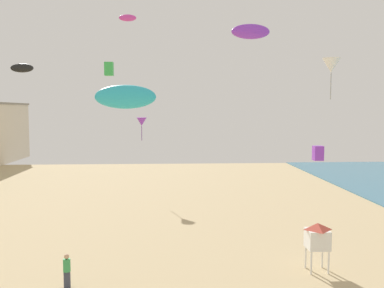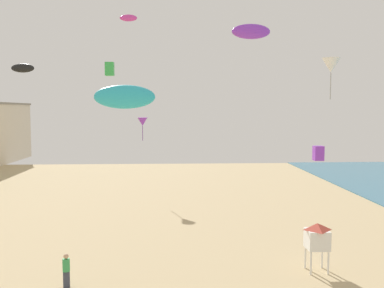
{
  "view_description": "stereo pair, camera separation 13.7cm",
  "coord_description": "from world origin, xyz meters",
  "px_view_note": "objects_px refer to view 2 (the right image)",
  "views": [
    {
      "loc": [
        3.63,
        -6.44,
        8.38
      ],
      "look_at": [
        5.01,
        20.12,
        6.26
      ],
      "focal_mm": 39.92,
      "sensor_mm": 36.0,
      "label": 1
    },
    {
      "loc": [
        3.77,
        -6.45,
        8.38
      ],
      "look_at": [
        5.01,
        20.12,
        6.26
      ],
      "focal_mm": 39.92,
      "sensor_mm": 36.0,
      "label": 2
    }
  ],
  "objects_px": {
    "kite_white_delta": "(331,65)",
    "kite_flyer": "(66,269)",
    "lifeguard_stand": "(317,237)",
    "kite_purple_box": "(318,153)",
    "kite_green_box": "(110,69)",
    "kite_magenta_parafoil": "(128,18)",
    "kite_purple_delta": "(143,122)",
    "kite_purple_parafoil": "(251,31)",
    "kite_cyan_parafoil": "(125,97)",
    "kite_black_parafoil": "(23,68)"
  },
  "relations": [
    {
      "from": "lifeguard_stand",
      "to": "kite_cyan_parafoil",
      "type": "xyz_separation_m",
      "value": [
        -9.6,
        -2.2,
        7.13
      ]
    },
    {
      "from": "kite_white_delta",
      "to": "kite_flyer",
      "type": "bearing_deg",
      "value": -172.02
    },
    {
      "from": "kite_magenta_parafoil",
      "to": "kite_purple_delta",
      "type": "xyz_separation_m",
      "value": [
        0.99,
        3.14,
        -9.67
      ]
    },
    {
      "from": "kite_flyer",
      "to": "kite_black_parafoil",
      "type": "bearing_deg",
      "value": -53.9
    },
    {
      "from": "lifeguard_stand",
      "to": "kite_purple_box",
      "type": "distance_m",
      "value": 7.99
    },
    {
      "from": "kite_magenta_parafoil",
      "to": "kite_green_box",
      "type": "xyz_separation_m",
      "value": [
        -1.1,
        -4.86,
        -5.14
      ]
    },
    {
      "from": "kite_purple_parafoil",
      "to": "kite_magenta_parafoil",
      "type": "height_order",
      "value": "kite_magenta_parafoil"
    },
    {
      "from": "lifeguard_stand",
      "to": "kite_cyan_parafoil",
      "type": "relative_size",
      "value": 0.94
    },
    {
      "from": "kite_white_delta",
      "to": "kite_green_box",
      "type": "distance_m",
      "value": 19.2
    },
    {
      "from": "kite_magenta_parafoil",
      "to": "kite_purple_box",
      "type": "bearing_deg",
      "value": -41.87
    },
    {
      "from": "kite_purple_box",
      "to": "kite_flyer",
      "type": "bearing_deg",
      "value": -151.02
    },
    {
      "from": "kite_black_parafoil",
      "to": "kite_green_box",
      "type": "bearing_deg",
      "value": 21.44
    },
    {
      "from": "kite_purple_parafoil",
      "to": "kite_green_box",
      "type": "bearing_deg",
      "value": 158.38
    },
    {
      "from": "kite_flyer",
      "to": "kite_purple_parafoil",
      "type": "relative_size",
      "value": 0.58
    },
    {
      "from": "kite_magenta_parafoil",
      "to": "kite_black_parafoil",
      "type": "bearing_deg",
      "value": -134.95
    },
    {
      "from": "kite_black_parafoil",
      "to": "kite_magenta_parafoil",
      "type": "bearing_deg",
      "value": 45.05
    },
    {
      "from": "kite_white_delta",
      "to": "kite_cyan_parafoil",
      "type": "xyz_separation_m",
      "value": [
        -10.23,
        -2.55,
        -1.69
      ]
    },
    {
      "from": "kite_white_delta",
      "to": "kite_purple_parafoil",
      "type": "bearing_deg",
      "value": 103.97
    },
    {
      "from": "kite_magenta_parafoil",
      "to": "kite_black_parafoil",
      "type": "distance_m",
      "value": 11.59
    },
    {
      "from": "kite_purple_parafoil",
      "to": "kite_purple_delta",
      "type": "xyz_separation_m",
      "value": [
        -8.75,
        12.3,
        -6.87
      ]
    },
    {
      "from": "kite_white_delta",
      "to": "kite_purple_delta",
      "type": "height_order",
      "value": "kite_white_delta"
    },
    {
      "from": "lifeguard_stand",
      "to": "kite_green_box",
      "type": "distance_m",
      "value": 21.43
    },
    {
      "from": "kite_purple_delta",
      "to": "kite_cyan_parafoil",
      "type": "height_order",
      "value": "kite_cyan_parafoil"
    },
    {
      "from": "kite_magenta_parafoil",
      "to": "kite_purple_delta",
      "type": "bearing_deg",
      "value": 72.45
    },
    {
      "from": "kite_magenta_parafoil",
      "to": "kite_white_delta",
      "type": "distance_m",
      "value": 23.17
    },
    {
      "from": "kite_black_parafoil",
      "to": "kite_purple_box",
      "type": "bearing_deg",
      "value": -13.58
    },
    {
      "from": "lifeguard_stand",
      "to": "kite_purple_delta",
      "type": "height_order",
      "value": "kite_purple_delta"
    },
    {
      "from": "kite_purple_parafoil",
      "to": "kite_black_parafoil",
      "type": "relative_size",
      "value": 1.63
    },
    {
      "from": "kite_green_box",
      "to": "kite_purple_box",
      "type": "relative_size",
      "value": 1.12
    },
    {
      "from": "kite_green_box",
      "to": "kite_purple_delta",
      "type": "distance_m",
      "value": 9.43
    },
    {
      "from": "kite_purple_box",
      "to": "kite_purple_delta",
      "type": "height_order",
      "value": "kite_purple_delta"
    },
    {
      "from": "kite_purple_parafoil",
      "to": "kite_green_box",
      "type": "height_order",
      "value": "kite_purple_parafoil"
    },
    {
      "from": "kite_purple_parafoil",
      "to": "kite_magenta_parafoil",
      "type": "bearing_deg",
      "value": 136.79
    },
    {
      "from": "kite_magenta_parafoil",
      "to": "kite_green_box",
      "type": "relative_size",
      "value": 1.47
    },
    {
      "from": "kite_green_box",
      "to": "kite_cyan_parafoil",
      "type": "xyz_separation_m",
      "value": [
        3.0,
        -16.43,
        -2.78
      ]
    },
    {
      "from": "kite_flyer",
      "to": "kite_green_box",
      "type": "xyz_separation_m",
      "value": [
        -0.08,
        15.72,
        10.82
      ]
    },
    {
      "from": "kite_magenta_parafoil",
      "to": "kite_purple_delta",
      "type": "height_order",
      "value": "kite_magenta_parafoil"
    },
    {
      "from": "kite_black_parafoil",
      "to": "kite_purple_parafoil",
      "type": "bearing_deg",
      "value": -6.28
    },
    {
      "from": "kite_purple_parafoil",
      "to": "kite_magenta_parafoil",
      "type": "relative_size",
      "value": 1.75
    },
    {
      "from": "kite_purple_delta",
      "to": "kite_purple_parafoil",
      "type": "bearing_deg",
      "value": -54.56
    },
    {
      "from": "kite_magenta_parafoil",
      "to": "kite_purple_box",
      "type": "height_order",
      "value": "kite_magenta_parafoil"
    },
    {
      "from": "kite_green_box",
      "to": "kite_purple_box",
      "type": "xyz_separation_m",
      "value": [
        14.9,
        -7.51,
        -6.25
      ]
    },
    {
      "from": "kite_purple_box",
      "to": "kite_cyan_parafoil",
      "type": "height_order",
      "value": "kite_cyan_parafoil"
    },
    {
      "from": "kite_flyer",
      "to": "kite_green_box",
      "type": "distance_m",
      "value": 19.09
    },
    {
      "from": "kite_black_parafoil",
      "to": "kite_white_delta",
      "type": "relative_size",
      "value": 0.82
    },
    {
      "from": "kite_green_box",
      "to": "lifeguard_stand",
      "type": "bearing_deg",
      "value": -48.49
    },
    {
      "from": "kite_flyer",
      "to": "kite_black_parafoil",
      "type": "distance_m",
      "value": 18.14
    },
    {
      "from": "kite_cyan_parafoil",
      "to": "kite_flyer",
      "type": "bearing_deg",
      "value": 166.33
    },
    {
      "from": "kite_purple_box",
      "to": "kite_purple_delta",
      "type": "relative_size",
      "value": 0.42
    },
    {
      "from": "kite_magenta_parafoil",
      "to": "kite_flyer",
      "type": "bearing_deg",
      "value": -92.82
    }
  ]
}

